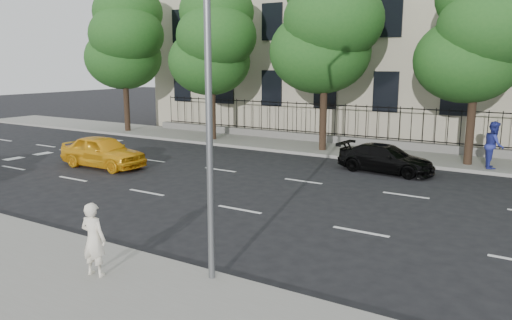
{
  "coord_description": "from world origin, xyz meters",
  "views": [
    {
      "loc": [
        8.44,
        -10.12,
        4.57
      ],
      "look_at": [
        0.3,
        3.0,
        1.55
      ],
      "focal_mm": 35.0,
      "sensor_mm": 36.0,
      "label": 1
    }
  ],
  "objects_px": {
    "woman_near": "(94,239)",
    "yellow_taxi": "(103,152)",
    "black_sedan": "(386,159)",
    "street_light": "(224,33)"
  },
  "relations": [
    {
      "from": "woman_near",
      "to": "yellow_taxi",
      "type": "bearing_deg",
      "value": -50.71
    },
    {
      "from": "street_light",
      "to": "yellow_taxi",
      "type": "distance_m",
      "value": 13.72
    },
    {
      "from": "black_sedan",
      "to": "street_light",
      "type": "bearing_deg",
      "value": -172.77
    },
    {
      "from": "street_light",
      "to": "black_sedan",
      "type": "relative_size",
      "value": 1.98
    },
    {
      "from": "yellow_taxi",
      "to": "woman_near",
      "type": "distance_m",
      "value": 12.26
    },
    {
      "from": "yellow_taxi",
      "to": "black_sedan",
      "type": "xyz_separation_m",
      "value": [
        10.95,
        5.57,
        -0.11
      ]
    },
    {
      "from": "black_sedan",
      "to": "woman_near",
      "type": "height_order",
      "value": "woman_near"
    },
    {
      "from": "street_light",
      "to": "woman_near",
      "type": "relative_size",
      "value": 5.06
    },
    {
      "from": "black_sedan",
      "to": "woman_near",
      "type": "xyz_separation_m",
      "value": [
        -1.88,
        -13.8,
        0.35
      ]
    },
    {
      "from": "woman_near",
      "to": "black_sedan",
      "type": "bearing_deg",
      "value": -106.24
    }
  ]
}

